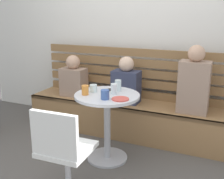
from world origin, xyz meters
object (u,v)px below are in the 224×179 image
at_px(white_chair, 63,153).
at_px(cup_glass_tall, 118,85).
at_px(person_adult, 194,83).
at_px(cup_tumbler_orange, 85,90).
at_px(cup_water_clear, 114,89).
at_px(plate_small, 120,99).
at_px(cup_glass_short, 93,88).
at_px(cafe_table, 107,114).
at_px(phone_on_table, 109,90).
at_px(booth_bench, 128,118).
at_px(person_child_middle, 74,78).
at_px(cup_mug_blue, 105,95).
at_px(person_child_left, 126,83).

relative_size(white_chair, cup_glass_tall, 7.08).
relative_size(person_adult, cup_tumbler_orange, 7.78).
bearing_deg(cup_water_clear, plate_small, -48.28).
bearing_deg(cup_glass_short, cup_glass_tall, 33.73).
bearing_deg(plate_small, person_adult, 52.48).
xyz_separation_m(cup_water_clear, plate_small, (0.13, -0.15, -0.05)).
relative_size(cafe_table, phone_on_table, 5.29).
height_order(cup_tumbler_orange, phone_on_table, cup_tumbler_orange).
height_order(booth_bench, cup_tumbler_orange, cup_tumbler_orange).
bearing_deg(person_child_middle, cup_glass_tall, -30.14).
distance_m(booth_bench, person_child_middle, 0.92).
xyz_separation_m(cup_mug_blue, cup_tumbler_orange, (-0.25, 0.05, 0.00)).
xyz_separation_m(booth_bench, phone_on_table, (-0.02, -0.54, 0.52)).
xyz_separation_m(cup_glass_tall, phone_on_table, (-0.10, -0.02, -0.06)).
xyz_separation_m(cup_tumbler_orange, cup_glass_short, (0.03, 0.13, -0.01)).
distance_m(white_chair, person_adult, 1.70).
distance_m(white_chair, cup_glass_short, 0.91).
distance_m(white_chair, cup_glass_tall, 1.04).
xyz_separation_m(person_adult, cup_tumbler_orange, (-0.98, -0.76, 0.00)).
relative_size(cup_glass_tall, cup_glass_short, 1.50).
distance_m(cafe_table, cup_water_clear, 0.29).
xyz_separation_m(cup_mug_blue, cup_glass_tall, (-0.00, 0.33, 0.01)).
relative_size(person_adult, phone_on_table, 5.55).
bearing_deg(cup_mug_blue, cup_glass_tall, 90.16).
height_order(white_chair, cup_mug_blue, white_chair).
relative_size(cup_water_clear, cup_glass_short, 1.38).
height_order(cup_mug_blue, cup_glass_short, cup_mug_blue).
bearing_deg(cup_glass_short, person_adult, 33.80).
bearing_deg(cup_mug_blue, booth_bench, 95.37).
bearing_deg(white_chair, person_adult, 61.58).
bearing_deg(phone_on_table, person_child_left, -56.43).
distance_m(cup_mug_blue, cup_tumbler_orange, 0.26).
xyz_separation_m(cup_glass_tall, plate_small, (0.14, -0.28, -0.05)).
xyz_separation_m(person_child_left, cup_glass_short, (-0.12, -0.67, 0.08)).
relative_size(cafe_table, cup_tumbler_orange, 7.40).
xyz_separation_m(cup_tumbler_orange, plate_small, (0.39, -0.00, -0.04)).
distance_m(person_adult, cup_water_clear, 0.95).
height_order(white_chair, cup_tumbler_orange, white_chair).
relative_size(cafe_table, plate_small, 4.35).
height_order(cup_glass_tall, plate_small, cup_glass_tall).
height_order(cafe_table, white_chair, white_chair).
bearing_deg(cup_glass_short, cup_mug_blue, -38.86).
bearing_deg(person_adult, plate_small, -127.52).
relative_size(cup_water_clear, phone_on_table, 0.79).
bearing_deg(cup_mug_blue, person_adult, 48.29).
bearing_deg(booth_bench, person_adult, -2.71).
bearing_deg(person_child_left, cup_tumbler_orange, -100.26).
bearing_deg(cup_glass_tall, booth_bench, 98.59).
bearing_deg(person_adult, white_chair, -118.42).
xyz_separation_m(person_child_left, plate_small, (0.25, -0.80, 0.05)).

